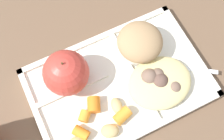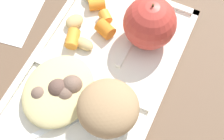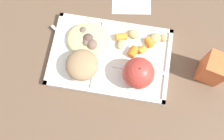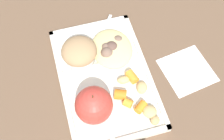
% 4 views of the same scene
% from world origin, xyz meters
% --- Properties ---
extents(ground, '(6.00, 6.00, 0.00)m').
position_xyz_m(ground, '(0.00, 0.00, 0.00)').
color(ground, brown).
extents(lunch_tray, '(0.36, 0.23, 0.02)m').
position_xyz_m(lunch_tray, '(-0.00, 0.00, 0.01)').
color(lunch_tray, silver).
rests_on(lunch_tray, ground).
extents(green_apple, '(0.09, 0.09, 0.09)m').
position_xyz_m(green_apple, '(-0.09, 0.05, 0.06)').
color(green_apple, '#C63D33').
rests_on(green_apple, lunch_tray).
extents(bran_muffin, '(0.09, 0.09, 0.06)m').
position_xyz_m(bran_muffin, '(0.07, 0.05, 0.05)').
color(bran_muffin, silver).
rests_on(bran_muffin, lunch_tray).
extents(carrot_slice_center, '(0.04, 0.03, 0.02)m').
position_xyz_m(carrot_slice_center, '(-0.02, -0.07, 0.03)').
color(carrot_slice_center, orange).
rests_on(carrot_slice_center, lunch_tray).
extents(carrot_slice_near_corner, '(0.03, 0.04, 0.03)m').
position_xyz_m(carrot_slice_near_corner, '(-0.07, -0.02, 0.03)').
color(carrot_slice_near_corner, orange).
rests_on(carrot_slice_near_corner, lunch_tray).
extents(carrot_slice_edge, '(0.03, 0.03, 0.02)m').
position_xyz_m(carrot_slice_edge, '(-0.09, -0.03, 0.03)').
color(carrot_slice_edge, orange).
rests_on(carrot_slice_edge, lunch_tray).
extents(carrot_slice_large, '(0.03, 0.04, 0.02)m').
position_xyz_m(carrot_slice_large, '(-0.11, -0.06, 0.02)').
color(carrot_slice_large, orange).
rests_on(carrot_slice_large, lunch_tray).
extents(potato_chunk_golden, '(0.05, 0.05, 0.02)m').
position_xyz_m(potato_chunk_golden, '(-0.13, -0.08, 0.02)').
color(potato_chunk_golden, tan).
rests_on(potato_chunk_golden, lunch_tray).
extents(potato_chunk_wedge, '(0.03, 0.03, 0.02)m').
position_xyz_m(potato_chunk_wedge, '(-0.15, -0.08, 0.02)').
color(potato_chunk_wedge, tan).
rests_on(potato_chunk_wedge, lunch_tray).
extents(potato_chunk_corner, '(0.04, 0.04, 0.02)m').
position_xyz_m(potato_chunk_corner, '(-0.06, -0.08, 0.02)').
color(potato_chunk_corner, tan).
rests_on(potato_chunk_corner, lunch_tray).
extents(potato_chunk_large, '(0.03, 0.04, 0.02)m').
position_xyz_m(potato_chunk_large, '(-0.03, -0.04, 0.02)').
color(potato_chunk_large, tan).
rests_on(potato_chunk_large, lunch_tray).
extents(egg_noodle_pile, '(0.13, 0.11, 0.03)m').
position_xyz_m(egg_noodle_pile, '(0.07, -0.04, 0.03)').
color(egg_noodle_pile, '#D6C684').
rests_on(egg_noodle_pile, lunch_tray).
extents(meatball_front, '(0.04, 0.04, 0.04)m').
position_xyz_m(meatball_front, '(0.07, -0.04, 0.03)').
color(meatball_front, brown).
rests_on(meatball_front, lunch_tray).
extents(meatball_side, '(0.03, 0.03, 0.03)m').
position_xyz_m(meatball_side, '(0.07, -0.02, 0.03)').
color(meatball_side, '#755B4C').
rests_on(meatball_side, lunch_tray).
extents(meatball_back, '(0.03, 0.03, 0.03)m').
position_xyz_m(meatball_back, '(0.09, -0.06, 0.03)').
color(meatball_back, '#755B4C').
rests_on(meatball_back, lunch_tray).
extents(meatball_center, '(0.04, 0.04, 0.04)m').
position_xyz_m(meatball_center, '(0.06, -0.02, 0.03)').
color(meatball_center, '#755B4C').
rests_on(meatball_center, lunch_tray).
extents(plastic_fork, '(0.14, 0.10, 0.00)m').
position_xyz_m(plastic_fork, '(0.12, -0.02, 0.02)').
color(plastic_fork, white).
rests_on(plastic_fork, lunch_tray).
extents(milk_carton, '(0.08, 0.08, 0.11)m').
position_xyz_m(milk_carton, '(-0.29, -0.00, 0.05)').
color(milk_carton, orange).
rests_on(milk_carton, ground).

